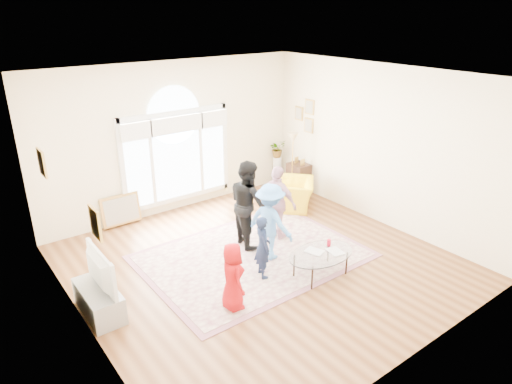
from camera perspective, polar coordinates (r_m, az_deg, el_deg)
ground at (r=8.11m, az=0.64°, el=-8.81°), size 6.00×6.00×0.00m
room_shell at (r=9.72m, az=-9.60°, el=6.28°), size 6.00×6.00×6.00m
area_rug at (r=8.30m, az=-0.40°, el=-7.98°), size 3.60×2.60×0.02m
rug_border at (r=8.30m, az=-0.40°, el=-8.00°), size 3.80×2.80×0.01m
tv_console at (r=7.18m, az=-19.03°, el=-12.74°), size 0.45×1.00×0.42m
television at (r=6.92m, az=-19.48°, el=-9.30°), size 0.17×1.01×0.58m
coffee_table at (r=7.63m, az=8.14°, el=-7.71°), size 1.23×0.81×0.54m
armchair at (r=10.15m, az=4.71°, el=-0.27°), size 1.29×1.29×0.63m
side_cabinet at (r=11.06m, az=5.34°, el=1.81°), size 0.40×0.50×0.70m
floor_lamp at (r=10.55m, az=4.64°, el=6.17°), size 0.26×0.26×1.51m
plant_pedestal at (r=11.52m, az=2.63°, el=2.73°), size 0.20×0.20×0.70m
potted_plant at (r=11.34m, az=2.68°, el=5.43°), size 0.40×0.34×0.44m
leaning_picture at (r=9.81m, az=-16.33°, el=-3.99°), size 0.80×0.14×0.62m
child_red at (r=6.73m, az=-2.94°, el=-10.51°), size 0.43×0.57×1.05m
child_navy at (r=7.46m, az=0.82°, el=-6.87°), size 0.36×0.45×1.07m
child_black at (r=8.36m, az=-0.99°, el=-1.41°), size 0.75×0.89×1.63m
child_pink at (r=8.62m, az=2.71°, el=-1.36°), size 0.54×0.90×1.44m
child_blue at (r=7.93m, az=1.79°, el=-3.73°), size 0.71×0.99×1.39m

